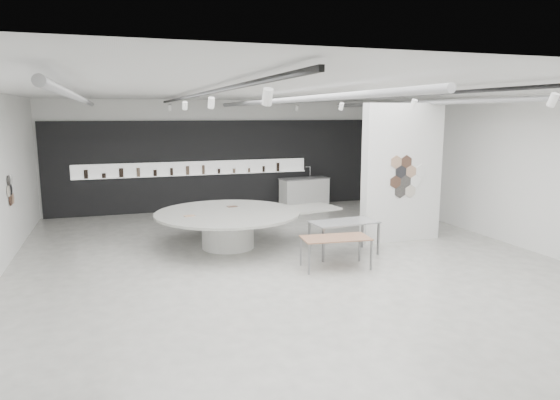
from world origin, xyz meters
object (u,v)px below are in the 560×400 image
object	(u,v)px
kitchen_counter	(304,192)
display_island	(231,224)
sample_table_wood	(336,240)
sample_table_stone	(344,224)
partition_column	(402,173)

from	to	relation	value
kitchen_counter	display_island	bearing A→B (deg)	-136.39
display_island	kitchen_counter	distance (m)	6.18
sample_table_wood	sample_table_stone	world-z (taller)	sample_table_stone
display_island	sample_table_stone	size ratio (longest dim) A/B	3.12
sample_table_stone	sample_table_wood	bearing A→B (deg)	-125.03
sample_table_wood	kitchen_counter	bearing A→B (deg)	74.10
display_island	kitchen_counter	bearing A→B (deg)	39.64
display_island	sample_table_wood	distance (m)	2.98
display_island	sample_table_wood	size ratio (longest dim) A/B	3.34
partition_column	sample_table_wood	world-z (taller)	partition_column
partition_column	display_island	world-z (taller)	partition_column
partition_column	sample_table_wood	size ratio (longest dim) A/B	2.36
partition_column	sample_table_stone	xyz separation A→B (m)	(-2.02, -0.80, -1.06)
display_island	sample_table_wood	bearing A→B (deg)	-65.15
partition_column	kitchen_counter	distance (m)	5.71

